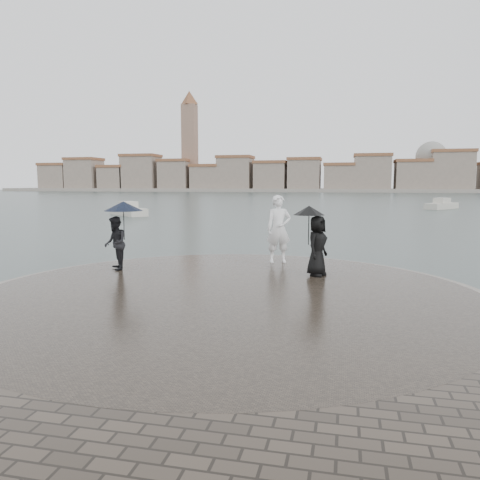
# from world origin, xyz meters

# --- Properties ---
(ground) EXTENTS (400.00, 400.00, 0.00)m
(ground) POSITION_xyz_m (0.00, 0.00, 0.00)
(ground) COLOR #2B3835
(ground) RESTS_ON ground
(kerb_ring) EXTENTS (12.50, 12.50, 0.32)m
(kerb_ring) POSITION_xyz_m (0.00, 3.50, 0.16)
(kerb_ring) COLOR gray
(kerb_ring) RESTS_ON ground
(quay_tip) EXTENTS (11.90, 11.90, 0.36)m
(quay_tip) POSITION_xyz_m (0.00, 3.50, 0.18)
(quay_tip) COLOR #2D261E
(quay_tip) RESTS_ON ground
(statue) EXTENTS (0.92, 0.75, 2.19)m
(statue) POSITION_xyz_m (0.58, 7.94, 1.46)
(statue) COLOR white
(statue) RESTS_ON quay_tip
(visitor_left) EXTENTS (1.29, 1.17, 2.04)m
(visitor_left) POSITION_xyz_m (-3.89, 5.57, 1.53)
(visitor_left) COLOR black
(visitor_left) RESTS_ON quay_tip
(visitor_right) EXTENTS (1.10, 1.03, 1.95)m
(visitor_right) POSITION_xyz_m (1.88, 5.98, 1.42)
(visitor_right) COLOR black
(visitor_right) RESTS_ON quay_tip
(far_skyline) EXTENTS (260.00, 20.00, 37.00)m
(far_skyline) POSITION_xyz_m (-6.29, 160.71, 5.61)
(far_skyline) COLOR gray
(far_skyline) RESTS_ON ground
(boats) EXTENTS (46.43, 23.20, 1.50)m
(boats) POSITION_xyz_m (6.77, 40.16, 0.38)
(boats) COLOR beige
(boats) RESTS_ON ground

